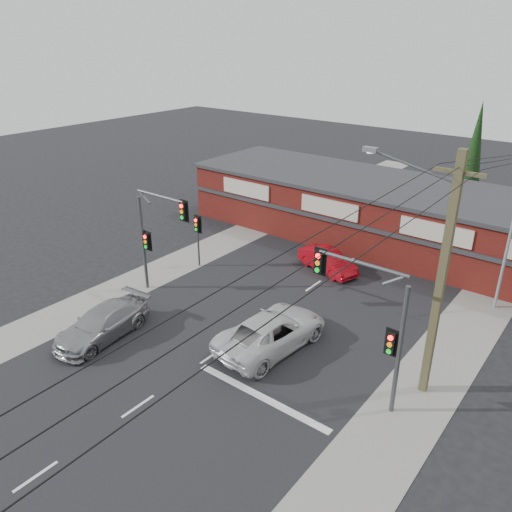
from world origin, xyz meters
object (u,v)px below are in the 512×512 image
Objects in this scene: shop_building at (370,209)px; red_sedan at (328,261)px; white_suv at (272,331)px; utility_pole at (439,272)px; silver_suv at (102,324)px.

red_sedan is at bearing -85.08° from shop_building.
utility_pole is at bearing -163.57° from white_suv.
shop_building reaches higher than white_suv.
red_sedan is 0.41× the size of utility_pole.
utility_pole is (6.68, 1.33, 4.57)m from white_suv.
white_suv is 8.18m from silver_suv.
silver_suv is 0.19× the size of shop_building.
white_suv is 0.22× the size of shop_building.
white_suv is 1.44× the size of red_sedan.
shop_building reaches higher than red_sedan.
silver_suv is 13.93m from red_sedan.
red_sedan is 6.82m from shop_building.
silver_suv is 1.23× the size of red_sedan.
shop_building is (-0.57, 6.64, 1.45)m from red_sedan.
red_sedan is at bearing -71.14° from white_suv.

